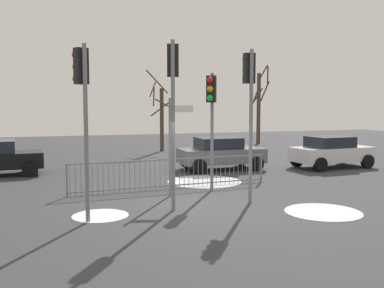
# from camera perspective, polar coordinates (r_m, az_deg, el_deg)

# --- Properties ---
(ground_plane) EXTENTS (60.00, 60.00, 0.00)m
(ground_plane) POSITION_cam_1_polar(r_m,az_deg,el_deg) (13.22, 0.65, -7.95)
(ground_plane) COLOR #38383D
(traffic_light_mid_left) EXTENTS (0.37, 0.55, 4.75)m
(traffic_light_mid_left) POSITION_cam_1_polar(r_m,az_deg,el_deg) (12.50, -2.45, 7.34)
(traffic_light_mid_left) COLOR slate
(traffic_light_mid_left) RESTS_ON ground
(traffic_light_foreground_right) EXTENTS (0.41, 0.52, 4.49)m
(traffic_light_foreground_right) POSITION_cam_1_polar(r_m,az_deg,el_deg) (11.54, -13.90, 6.44)
(traffic_light_foreground_right) COLOR slate
(traffic_light_foreground_right) RESTS_ON ground
(traffic_light_rear_right) EXTENTS (0.33, 0.57, 4.61)m
(traffic_light_rear_right) POSITION_cam_1_polar(r_m,az_deg,el_deg) (13.55, 7.34, 6.72)
(traffic_light_rear_right) COLOR slate
(traffic_light_rear_right) RESTS_ON ground
(traffic_light_rear_left) EXTENTS (0.42, 0.51, 4.04)m
(traffic_light_rear_left) POSITION_cam_1_polar(r_m,az_deg,el_deg) (15.11, 2.50, 5.04)
(traffic_light_rear_left) COLOR slate
(traffic_light_rear_left) RESTS_ON ground
(direction_sign_post) EXTENTS (0.77, 0.23, 3.19)m
(direction_sign_post) POSITION_cam_1_polar(r_m,az_deg,el_deg) (14.37, -2.58, 0.32)
(direction_sign_post) COLOR slate
(direction_sign_post) RESTS_ON ground
(pedestrian_guard_railing) EXTENTS (7.25, 0.60, 1.07)m
(pedestrian_guard_railing) POSITION_cam_1_polar(r_m,az_deg,el_deg) (15.72, -2.54, -3.77)
(pedestrian_guard_railing) COLOR slate
(pedestrian_guard_railing) RESTS_ON ground
(car_white_trailing) EXTENTS (3.94, 2.23, 1.47)m
(car_white_trailing) POSITION_cam_1_polar(r_m,az_deg,el_deg) (21.79, 17.43, -0.90)
(car_white_trailing) COLOR silver
(car_white_trailing) RESTS_ON ground
(car_grey_mid) EXTENTS (3.82, 1.95, 1.47)m
(car_grey_mid) POSITION_cam_1_polar(r_m,az_deg,el_deg) (20.19, 3.69, -1.14)
(car_grey_mid) COLOR slate
(car_grey_mid) RESTS_ON ground
(bare_tree_left) EXTENTS (1.39, 1.54, 5.78)m
(bare_tree_left) POSITION_cam_1_polar(r_m,az_deg,el_deg) (33.27, 8.59, 4.93)
(bare_tree_left) COLOR #473828
(bare_tree_left) RESTS_ON ground
(bare_tree_centre) EXTENTS (1.69, 1.87, 5.05)m
(bare_tree_centre) POSITION_cam_1_polar(r_m,az_deg,el_deg) (27.85, -4.00, 3.72)
(bare_tree_centre) COLOR #473828
(bare_tree_centre) RESTS_ON ground
(snow_patch_kerb) EXTENTS (2.12, 2.12, 0.01)m
(snow_patch_kerb) POSITION_cam_1_polar(r_m,az_deg,el_deg) (13.00, 16.44, -8.36)
(snow_patch_kerb) COLOR white
(snow_patch_kerb) RESTS_ON ground
(snow_patch_island) EXTENTS (1.51, 1.51, 0.01)m
(snow_patch_island) POSITION_cam_1_polar(r_m,az_deg,el_deg) (12.34, -11.66, -8.98)
(snow_patch_island) COLOR white
(snow_patch_island) RESTS_ON ground
(snow_patch_verge) EXTENTS (2.86, 2.86, 0.01)m
(snow_patch_verge) POSITION_cam_1_polar(r_m,az_deg,el_deg) (17.19, 1.60, -4.82)
(snow_patch_verge) COLOR silver
(snow_patch_verge) RESTS_ON ground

